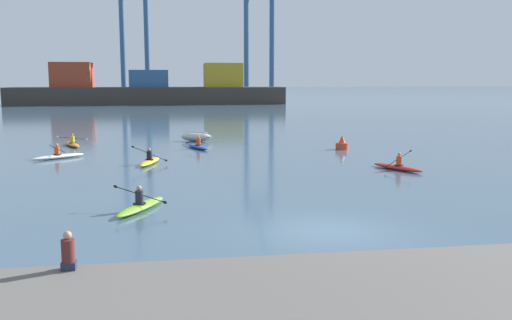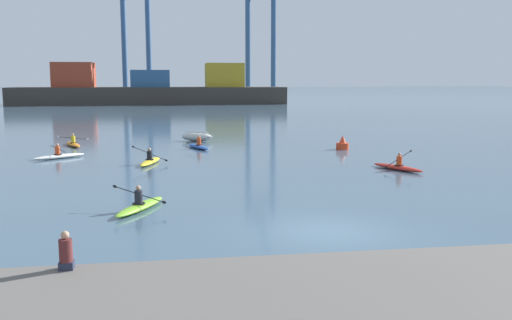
% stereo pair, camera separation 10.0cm
% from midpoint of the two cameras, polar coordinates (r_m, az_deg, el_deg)
% --- Properties ---
extents(ground_plane, '(800.00, 800.00, 0.00)m').
position_cam_midpoint_polar(ground_plane, '(18.14, 7.55, -7.26)').
color(ground_plane, '#425B70').
extents(container_barge, '(54.59, 9.86, 8.33)m').
position_cam_midpoint_polar(container_barge, '(115.14, -10.77, 7.08)').
color(container_barge, '#38332D').
rests_on(container_barge, ground).
extents(gantry_crane_west, '(6.65, 16.68, 35.86)m').
position_cam_midpoint_polar(gantry_crane_west, '(131.44, -12.31, 14.05)').
color(gantry_crane_west, '#335684').
rests_on(gantry_crane_west, ground).
extents(gantry_crane_west_mid, '(7.16, 17.19, 35.24)m').
position_cam_midpoint_polar(gantry_crane_west_mid, '(129.84, 0.54, 14.26)').
color(gantry_crane_west_mid, '#335684').
rests_on(gantry_crane_west_mid, ground).
extents(capsized_dinghy, '(2.82, 2.14, 0.76)m').
position_cam_midpoint_polar(capsized_dinghy, '(44.34, -6.06, 2.39)').
color(capsized_dinghy, beige).
rests_on(capsized_dinghy, ground).
extents(channel_buoy, '(0.90, 0.90, 1.00)m').
position_cam_midpoint_polar(channel_buoy, '(39.38, 9.00, 1.62)').
color(channel_buoy, red).
rests_on(channel_buoy, ground).
extents(kayak_lime, '(2.05, 3.32, 0.95)m').
position_cam_midpoint_polar(kayak_lime, '(21.20, -11.76, -4.62)').
color(kayak_lime, '#7ABC2D').
rests_on(kayak_lime, ground).
extents(kayak_red, '(2.02, 3.32, 1.06)m').
position_cam_midpoint_polar(kayak_red, '(30.95, 14.52, -0.68)').
color(kayak_red, red).
rests_on(kayak_red, ground).
extents(kayak_white, '(3.05, 2.57, 0.95)m').
position_cam_midpoint_polar(kayak_white, '(36.45, -19.59, 0.42)').
color(kayak_white, silver).
rests_on(kayak_white, ground).
extents(kayak_yellow, '(2.10, 3.44, 1.08)m').
position_cam_midpoint_polar(kayak_yellow, '(32.72, -10.80, -0.09)').
color(kayak_yellow, yellow).
rests_on(kayak_yellow, ground).
extents(kayak_orange, '(2.12, 3.37, 0.95)m').
position_cam_midpoint_polar(kayak_orange, '(42.96, -18.31, 1.60)').
color(kayak_orange, orange).
rests_on(kayak_orange, ground).
extents(kayak_blue, '(2.14, 3.40, 0.95)m').
position_cam_midpoint_polar(kayak_blue, '(39.57, -5.88, 1.44)').
color(kayak_blue, '#2856B2').
rests_on(kayak_blue, ground).
extents(seated_onlooker, '(0.32, 0.30, 0.90)m').
position_cam_midpoint_polar(seated_onlooker, '(13.36, -18.84, -9.02)').
color(seated_onlooker, '#23283D').
rests_on(seated_onlooker, stone_quay).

